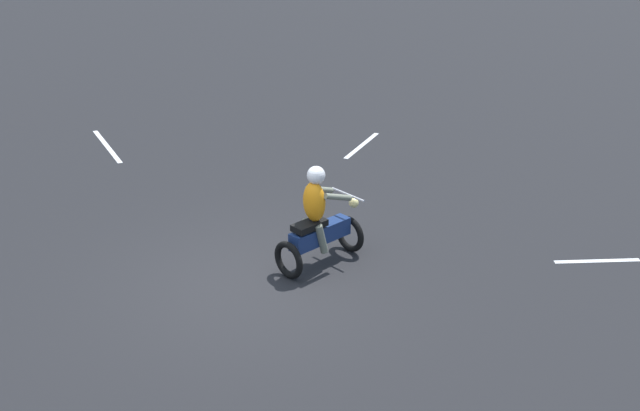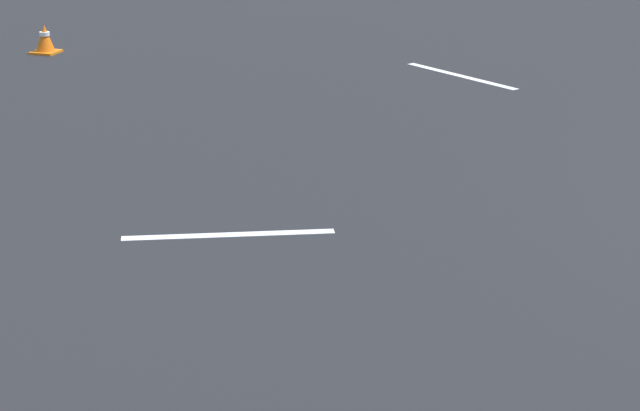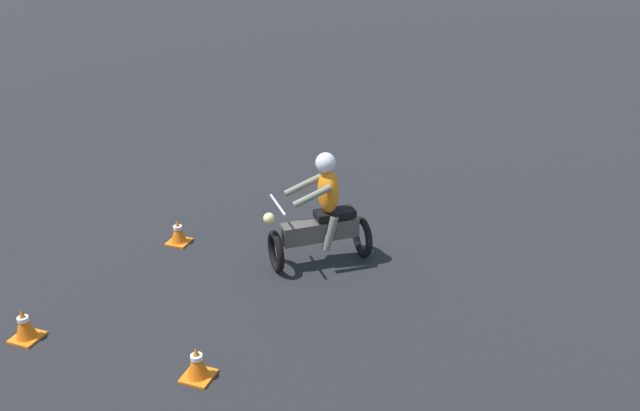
{
  "view_description": "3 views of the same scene",
  "coord_description": "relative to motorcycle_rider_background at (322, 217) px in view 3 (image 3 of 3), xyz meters",
  "views": [
    {
      "loc": [
        -10.7,
        4.8,
        6.58
      ],
      "look_at": [
        0.04,
        -1.22,
        1.0
      ],
      "focal_mm": 50.0,
      "sensor_mm": 36.0,
      "label": 1
    },
    {
      "loc": [
        -10.03,
        2.51,
        3.17
      ],
      "look_at": [
        -3.59,
        4.7,
        0.9
      ],
      "focal_mm": 70.0,
      "sensor_mm": 36.0,
      "label": 2
    },
    {
      "loc": [
        0.16,
        13.22,
        4.47
      ],
      "look_at": [
        -7.21,
        10.62,
        0.9
      ],
      "focal_mm": 35.0,
      "sensor_mm": 36.0,
      "label": 3
    }
  ],
  "objects": [
    {
      "name": "traffic_cone_mid_left",
      "position": [
        2.86,
        -2.68,
        -0.53
      ],
      "size": [
        0.32,
        0.32,
        0.41
      ],
      "color": "orange",
      "rests_on": "ground"
    },
    {
      "name": "traffic_cone_near_right",
      "position": [
        0.17,
        -2.25,
        -0.54
      ],
      "size": [
        0.32,
        0.32,
        0.39
      ],
      "color": "orange",
      "rests_on": "ground"
    },
    {
      "name": "motorcycle_rider_background",
      "position": [
        0.0,
        0.0,
        0.0
      ],
      "size": [
        1.35,
        1.47,
        1.66
      ],
      "rotation": [
        0.0,
        0.0,
        3.82
      ],
      "color": "black",
      "rests_on": "ground"
    },
    {
      "name": "traffic_cone_far_right",
      "position": [
        2.8,
        -0.44,
        -0.53
      ],
      "size": [
        0.32,
        0.32,
        0.4
      ],
      "color": "orange",
      "rests_on": "ground"
    }
  ]
}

